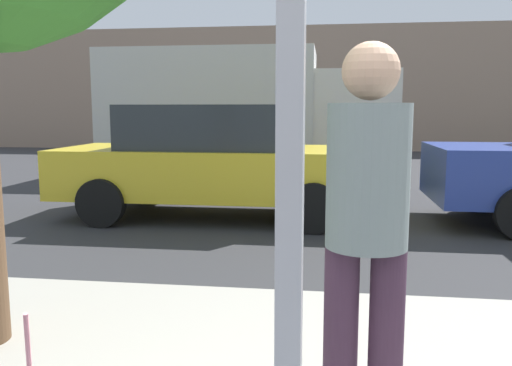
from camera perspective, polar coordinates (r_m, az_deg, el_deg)
The scene contains 5 objects.
ground_plane at distance 9.05m, azimuth 7.16°, elevation -1.91°, with size 60.00×60.00×0.00m, color #2D2D30.
building_facade_far at distance 20.69m, azimuth 7.63°, elevation 9.99°, with size 28.00×1.20×4.61m, color gray.
parked_car_yellow at distance 7.58m, azimuth -4.31°, elevation 2.51°, with size 4.47×1.95×1.60m.
box_truck at distance 12.07m, azimuth -1.36°, elevation 8.04°, with size 6.44×2.44×2.84m.
pedestrian at distance 2.12m, azimuth 11.80°, elevation -4.29°, with size 0.32×0.32×1.63m.
Camera 1 is at (0.07, -0.92, 1.54)m, focal length 37.19 mm.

